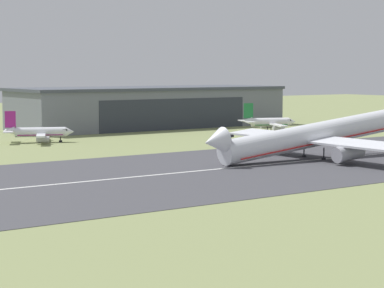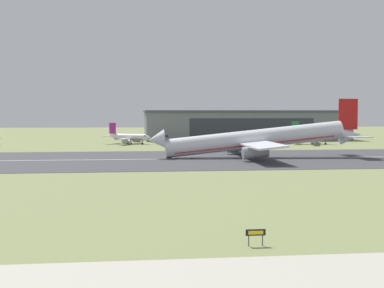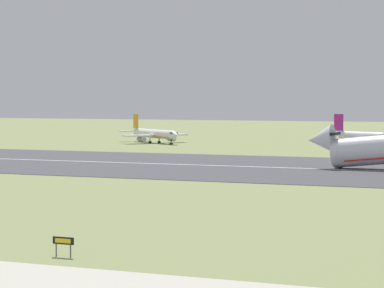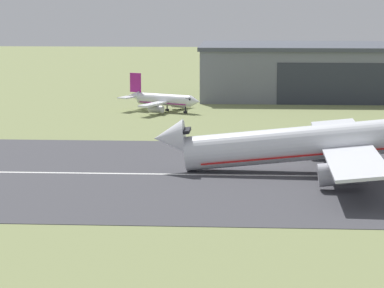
% 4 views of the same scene
% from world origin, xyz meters
% --- Properties ---
extents(ground_plane, '(690.75, 690.75, 0.00)m').
position_xyz_m(ground_plane, '(0.00, 58.44, 0.00)').
color(ground_plane, '#7A8451').
extents(runway_strip, '(450.75, 55.17, 0.06)m').
position_xyz_m(runway_strip, '(0.00, 116.89, 0.03)').
color(runway_strip, '#3D3D42').
rests_on(runway_strip, ground_plane).
extents(runway_centreline, '(405.67, 0.70, 0.01)m').
position_xyz_m(runway_centreline, '(0.00, 116.89, 0.07)').
color(runway_centreline, silver).
rests_on(runway_centreline, runway_strip).
extents(hangar_building, '(85.89, 29.19, 12.45)m').
position_xyz_m(hangar_building, '(51.71, 209.62, 6.24)').
color(hangar_building, slate).
rests_on(hangar_building, ground_plane).
extents(airplane_landing, '(56.17, 46.15, 15.15)m').
position_xyz_m(airplane_landing, '(34.57, 118.99, 4.63)').
color(airplane_landing, silver).
rests_on(airplane_landing, ground_plane).
extents(airplane_parked_west, '(17.74, 17.98, 7.76)m').
position_xyz_m(airplane_parked_west, '(2.50, 181.93, 2.46)').
color(airplane_parked_west, silver).
rests_on(airplane_parked_west, ground_plane).
extents(airplane_parked_centre, '(17.06, 21.20, 8.33)m').
position_xyz_m(airplane_parked_centre, '(68.86, 173.03, 2.74)').
color(airplane_parked_centre, white).
rests_on(airplane_parked_centre, ground_plane).
extents(runway_sign, '(1.75, 0.14, 1.47)m').
position_xyz_m(runway_sign, '(13.18, 30.09, 1.10)').
color(runway_sign, '#4C4C51').
rests_on(runway_sign, ground_plane).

